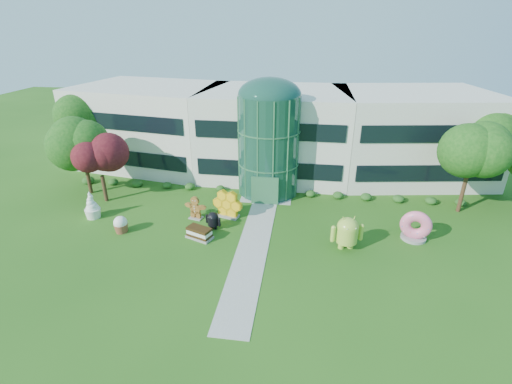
% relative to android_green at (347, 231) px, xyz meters
% --- Properties ---
extents(ground, '(140.00, 140.00, 0.00)m').
position_rel_android_green_xyz_m(ground, '(-7.17, -2.29, -1.52)').
color(ground, '#215114').
rests_on(ground, ground).
extents(building, '(46.00, 15.00, 9.30)m').
position_rel_android_green_xyz_m(building, '(-7.17, 15.71, 3.13)').
color(building, beige).
rests_on(building, ground).
extents(atrium, '(6.00, 6.00, 9.80)m').
position_rel_android_green_xyz_m(atrium, '(-7.17, 9.71, 3.38)').
color(atrium, '#194738').
rests_on(atrium, ground).
extents(walkway, '(2.40, 20.00, 0.04)m').
position_rel_android_green_xyz_m(walkway, '(-7.17, -0.29, -1.50)').
color(walkway, '#9E9E93').
rests_on(walkway, ground).
extents(tree_red, '(4.00, 4.00, 6.00)m').
position_rel_android_green_xyz_m(tree_red, '(-22.67, 5.21, 1.48)').
color(tree_red, '#3F0C14').
rests_on(tree_red, ground).
extents(trees_backdrop, '(52.00, 8.00, 8.40)m').
position_rel_android_green_xyz_m(trees_backdrop, '(-7.17, 10.71, 2.68)').
color(trees_backdrop, '#114310').
rests_on(trees_backdrop, ground).
extents(android_green, '(3.05, 2.40, 3.05)m').
position_rel_android_green_xyz_m(android_green, '(0.00, 0.00, 0.00)').
color(android_green, '#A1C43E').
rests_on(android_green, ground).
extents(android_black, '(1.81, 1.51, 1.76)m').
position_rel_android_green_xyz_m(android_black, '(-10.94, 1.46, -0.65)').
color(android_black, black).
rests_on(android_black, ground).
extents(donut, '(2.69, 1.79, 2.56)m').
position_rel_android_green_xyz_m(donut, '(5.55, 2.13, -0.24)').
color(donut, '#E95878').
rests_on(donut, ground).
extents(gingerbread, '(2.48, 1.42, 2.15)m').
position_rel_android_green_xyz_m(gingerbread, '(-12.92, 2.97, -0.45)').
color(gingerbread, brown).
rests_on(gingerbread, ground).
extents(ice_cream_sandwich, '(2.41, 1.80, 0.96)m').
position_rel_android_green_xyz_m(ice_cream_sandwich, '(-11.68, -0.22, -1.04)').
color(ice_cream_sandwich, black).
rests_on(ice_cream_sandwich, ground).
extents(honeycomb, '(3.11, 1.79, 2.31)m').
position_rel_android_green_xyz_m(honeycomb, '(-10.15, 3.69, -0.37)').
color(honeycomb, yellow).
rests_on(honeycomb, ground).
extents(froyo, '(1.77, 1.77, 2.53)m').
position_rel_android_green_xyz_m(froyo, '(-22.09, 1.84, -0.26)').
color(froyo, white).
rests_on(froyo, ground).
extents(cupcake, '(1.31, 1.31, 1.45)m').
position_rel_android_green_xyz_m(cupcake, '(-18.41, -0.20, -0.80)').
color(cupcake, white).
rests_on(cupcake, ground).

